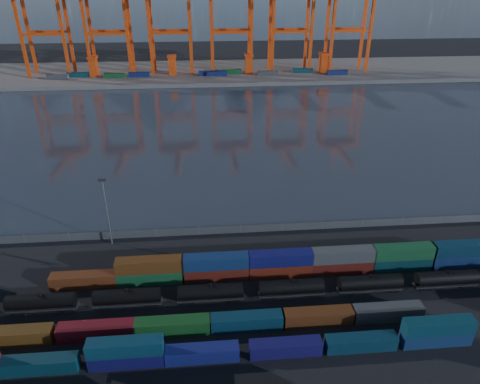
{
  "coord_description": "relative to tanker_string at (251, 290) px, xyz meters",
  "views": [
    {
      "loc": [
        -7.69,
        -58.51,
        55.74
      ],
      "look_at": [
        0.0,
        30.0,
        10.0
      ],
      "focal_mm": 32.0,
      "sensor_mm": 36.0,
      "label": 1
    }
  ],
  "objects": [
    {
      "name": "ground",
      "position": [
        0.03,
        -4.76,
        -1.96
      ],
      "size": [
        700.0,
        700.0,
        0.0
      ],
      "primitive_type": "plane",
      "color": "black",
      "rests_on": "ground"
    },
    {
      "name": "harbor_water",
      "position": [
        0.03,
        100.24,
        -1.95
      ],
      "size": [
        700.0,
        700.0,
        0.0
      ],
      "primitive_type": "plane",
      "color": "#282F3A",
      "rests_on": "ground"
    },
    {
      "name": "quay_containers",
      "position": [
        -10.97,
        190.7,
        1.34
      ],
      "size": [
        172.58,
        10.99,
        2.6
      ],
      "color": "navy",
      "rests_on": "far_quay"
    },
    {
      "name": "yard_light_mast",
      "position": [
        -29.97,
        21.24,
        7.34
      ],
      "size": [
        1.6,
        0.4,
        16.6
      ],
      "color": "slate",
      "rests_on": "ground"
    },
    {
      "name": "gantry_cranes",
      "position": [
        -7.47,
        198.47,
        38.84
      ],
      "size": [
        200.6,
        49.15,
        66.55
      ],
      "color": "#EB4610",
      "rests_on": "ground"
    },
    {
      "name": "waterfront_fence",
      "position": [
        0.03,
        23.24,
        -0.96
      ],
      "size": [
        160.12,
        0.12,
        2.2
      ],
      "color": "#595B5E",
      "rests_on": "ground"
    },
    {
      "name": "container_row_mid",
      "position": [
        -5.88,
        -7.49,
        -0.57
      ],
      "size": [
        142.23,
        2.61,
        2.79
      ],
      "color": "#3A3C3E",
      "rests_on": "ground"
    },
    {
      "name": "container_row_south",
      "position": [
        -6.75,
        -13.8,
        0.05
      ],
      "size": [
        140.2,
        2.4,
        5.12
      ],
      "color": "#484C4D",
      "rests_on": "ground"
    },
    {
      "name": "far_quay",
      "position": [
        0.03,
        205.24,
        -0.96
      ],
      "size": [
        700.0,
        70.0,
        2.0
      ],
      "primitive_type": "cube",
      "color": "#514F4C",
      "rests_on": "ground"
    },
    {
      "name": "tanker_string",
      "position": [
        0.0,
        0.0,
        0.0
      ],
      "size": [
        121.22,
        2.73,
        3.91
      ],
      "color": "black",
      "rests_on": "ground"
    },
    {
      "name": "straddle_carriers",
      "position": [
        -2.47,
        195.24,
        5.86
      ],
      "size": [
        140.0,
        7.0,
        11.1
      ],
      "color": "#EB4610",
      "rests_on": "far_quay"
    },
    {
      "name": "container_row_north",
      "position": [
        12.19,
        6.56,
        0.5
      ],
      "size": [
        142.33,
        2.64,
        5.63
      ],
      "color": "navy",
      "rests_on": "ground"
    }
  ]
}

